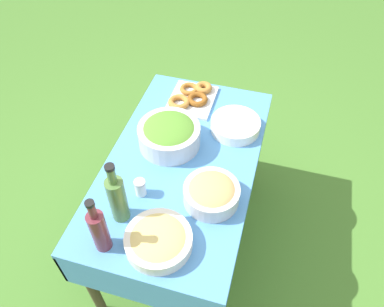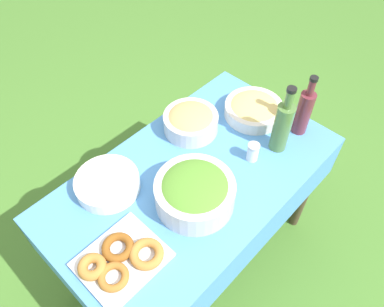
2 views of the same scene
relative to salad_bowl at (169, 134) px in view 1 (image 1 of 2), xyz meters
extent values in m
plane|color=#477A2D|center=(0.09, 0.09, -0.81)|extent=(14.00, 14.00, 0.00)
cube|color=#4C8CD1|center=(0.09, 0.09, -0.08)|extent=(1.25, 0.71, 0.02)
cube|color=#4C8CD1|center=(0.09, -0.26, -0.20)|extent=(1.25, 0.01, 0.22)
cube|color=#4C8CD1|center=(0.09, 0.44, -0.20)|extent=(1.25, 0.01, 0.22)
cube|color=#4C8CD1|center=(-0.53, 0.09, -0.20)|extent=(0.01, 0.71, 0.22)
cube|color=#4C8CD1|center=(0.71, 0.09, -0.20)|extent=(0.01, 0.71, 0.22)
cylinder|color=#473828|center=(-0.47, -0.20, -0.45)|extent=(0.05, 0.05, 0.71)
cylinder|color=#473828|center=(0.65, -0.20, -0.45)|extent=(0.05, 0.05, 0.71)
cylinder|color=#473828|center=(-0.47, 0.39, -0.45)|extent=(0.05, 0.05, 0.71)
cylinder|color=silver|center=(0.00, 0.00, -0.01)|extent=(0.31, 0.31, 0.11)
ellipsoid|color=#51892D|center=(0.00, 0.00, 0.03)|extent=(0.27, 0.27, 0.07)
cylinder|color=silver|center=(0.55, 0.13, -0.04)|extent=(0.27, 0.27, 0.06)
ellipsoid|color=tan|center=(0.55, 0.13, -0.02)|extent=(0.24, 0.24, 0.05)
cube|color=silver|center=(-0.35, 0.02, -0.06)|extent=(0.29, 0.25, 0.02)
torus|color=brown|center=(-0.34, 0.05, -0.04)|extent=(0.16, 0.16, 0.03)
torus|color=#A36628|center=(-0.42, -0.02, -0.04)|extent=(0.13, 0.13, 0.03)
torus|color=#B27533|center=(-0.29, -0.04, -0.04)|extent=(0.12, 0.12, 0.03)
torus|color=#B27533|center=(-0.44, 0.06, -0.04)|extent=(0.11, 0.11, 0.04)
cylinder|color=white|center=(-0.19, 0.30, -0.06)|extent=(0.26, 0.26, 0.01)
cylinder|color=white|center=(-0.19, 0.30, -0.05)|extent=(0.26, 0.26, 0.01)
cylinder|color=white|center=(-0.19, 0.30, -0.04)|extent=(0.26, 0.26, 0.01)
cylinder|color=white|center=(-0.19, 0.30, -0.03)|extent=(0.26, 0.26, 0.01)
cylinder|color=white|center=(-0.19, 0.30, -0.02)|extent=(0.26, 0.26, 0.01)
cylinder|color=#4C7238|center=(0.46, -0.07, 0.05)|extent=(0.08, 0.08, 0.23)
cylinder|color=#4C7238|center=(0.46, -0.07, 0.21)|extent=(0.03, 0.03, 0.08)
cylinder|color=black|center=(0.46, -0.07, 0.25)|extent=(0.04, 0.04, 0.02)
cylinder|color=maroon|center=(0.61, -0.08, 0.04)|extent=(0.07, 0.07, 0.21)
cylinder|color=maroon|center=(0.61, -0.08, 0.18)|extent=(0.03, 0.03, 0.07)
cylinder|color=black|center=(0.61, -0.08, 0.23)|extent=(0.03, 0.03, 0.02)
cylinder|color=silver|center=(0.28, 0.29, -0.03)|extent=(0.25, 0.25, 0.08)
ellipsoid|color=tan|center=(0.28, 0.29, 0.00)|extent=(0.22, 0.22, 0.07)
cylinder|color=white|center=(0.33, -0.03, -0.03)|extent=(0.05, 0.05, 0.07)
cylinder|color=silver|center=(0.33, -0.03, 0.01)|extent=(0.05, 0.05, 0.01)
camera|label=1|loc=(1.22, 0.47, 1.31)|focal=35.00mm
camera|label=2|loc=(-0.59, -0.55, 1.18)|focal=35.00mm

